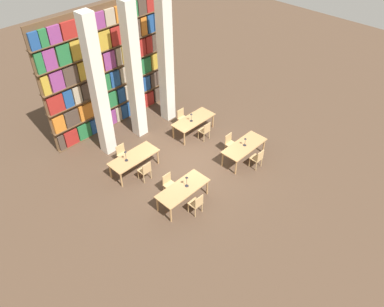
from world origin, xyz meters
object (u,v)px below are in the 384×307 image
object	(u,v)px
chair_1	(169,184)
desk_lamp_3	(191,116)
pillar_center	(134,74)
reading_table_1	(244,147)
reading_table_0	(183,190)
chair_2	(257,158)
chair_6	(205,130)
desk_lamp_1	(245,140)
reading_table_3	(194,121)
chair_7	(182,118)
desk_lamp_2	(126,154)
pillar_right	(166,60)
desk_lamp_0	(187,180)
chair_3	(230,143)
chair_5	(123,154)
chair_0	(197,203)
chair_4	(145,170)
pillar_left	(98,90)
reading_table_2	(134,158)

from	to	relation	value
chair_1	desk_lamp_3	size ratio (longest dim) A/B	2.13
pillar_center	reading_table_1	xyz separation A→B (m)	(1.82, -4.58, -2.34)
reading_table_0	chair_1	xyz separation A→B (m)	(-0.03, 0.72, -0.17)
chair_2	desk_lamp_3	world-z (taller)	desk_lamp_3
chair_6	desk_lamp_3	xyz separation A→B (m)	(-0.16, 0.69, 0.53)
desk_lamp_1	desk_lamp_3	size ratio (longest dim) A/B	0.95
reading_table_3	chair_7	xyz separation A→B (m)	(-0.01, 0.72, -0.17)
reading_table_0	desk_lamp_2	bearing A→B (deg)	99.95
pillar_right	desk_lamp_0	distance (m)	5.93
chair_3	chair_5	distance (m)	4.55
chair_0	pillar_center	bearing A→B (deg)	71.78
chair_1	chair_6	size ratio (longest dim) A/B	1.00
chair_5	chair_6	bearing A→B (deg)	159.45
pillar_center	reading_table_0	world-z (taller)	pillar_center
chair_2	chair_7	distance (m)	4.24
reading_table_1	desk_lamp_0	bearing A→B (deg)	179.28
pillar_right	desk_lamp_0	world-z (taller)	pillar_right
chair_4	chair_5	distance (m)	1.43
chair_7	desk_lamp_3	xyz separation A→B (m)	(-0.16, -0.74, 0.53)
desk_lamp_3	chair_1	bearing A→B (deg)	-148.48
reading_table_1	pillar_left	bearing A→B (deg)	128.09
chair_2	desk_lamp_3	size ratio (longest dim) A/B	2.13
pillar_right	chair_3	bearing A→B (deg)	-89.71
chair_3	desk_lamp_3	size ratio (longest dim) A/B	2.13
reading_table_2	chair_4	size ratio (longest dim) A/B	2.30
chair_4	pillar_center	bearing A→B (deg)	54.25
chair_4	chair_7	size ratio (longest dim) A/B	1.00
pillar_right	desk_lamp_3	size ratio (longest dim) A/B	14.39
chair_4	desk_lamp_2	xyz separation A→B (m)	(-0.31, 0.74, 0.58)
reading_table_0	chair_7	distance (m)	4.85
chair_1	reading_table_2	distance (m)	1.94
chair_1	chair_7	xyz separation A→B (m)	(3.42, 2.74, 0.00)
desk_lamp_2	reading_table_2	bearing A→B (deg)	-3.81
desk_lamp_0	reading_table_1	xyz separation A→B (m)	(3.33, -0.04, -0.40)
pillar_right	chair_7	bearing A→B (deg)	-93.56
reading_table_2	desk_lamp_1	bearing A→B (deg)	-36.79
pillar_right	chair_7	size ratio (longest dim) A/B	6.76
reading_table_2	desk_lamp_2	size ratio (longest dim) A/B	4.17
pillar_center	reading_table_1	world-z (taller)	pillar_center
chair_0	chair_5	bearing A→B (deg)	91.93
chair_1	desk_lamp_1	size ratio (longest dim) A/B	2.24
reading_table_2	reading_table_3	world-z (taller)	same
chair_7	reading_table_2	bearing A→B (deg)	12.95
reading_table_0	reading_table_3	distance (m)	4.37
chair_2	chair_3	size ratio (longest dim) A/B	1.00
chair_7	pillar_center	bearing A→B (deg)	-31.66
pillar_left	pillar_right	bearing A→B (deg)	0.00
desk_lamp_2	chair_7	world-z (taller)	desk_lamp_2
chair_4	desk_lamp_3	xyz separation A→B (m)	(3.40, 0.79, 0.53)
chair_0	chair_2	xyz separation A→B (m)	(3.51, -0.07, 0.00)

